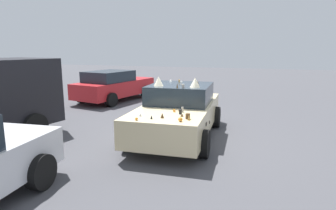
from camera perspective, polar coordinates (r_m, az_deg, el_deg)
name	(u,v)px	position (r m, az deg, el deg)	size (l,w,h in m)	color
ground_plane	(178,137)	(8.14, 2.01, -6.36)	(60.00, 60.00, 0.00)	#47474C
art_car_decorated	(179,111)	(8.00, 2.13, -1.28)	(4.46, 2.29, 1.71)	beige
parked_sedan_near_left	(114,86)	(13.88, -10.72, 3.83)	(4.48, 2.50, 1.43)	red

